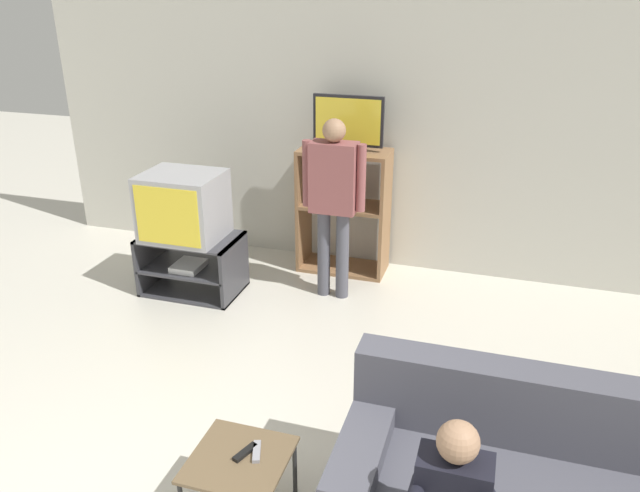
{
  "coord_description": "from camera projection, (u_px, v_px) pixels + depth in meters",
  "views": [
    {
      "loc": [
        1.23,
        -1.49,
        2.56
      ],
      "look_at": [
        0.09,
        2.18,
        0.9
      ],
      "focal_mm": 35.0,
      "sensor_mm": 36.0,
      "label": 1
    }
  ],
  "objects": [
    {
      "name": "tv_stand",
      "position": [
        192.0,
        264.0,
        5.45
      ],
      "size": [
        0.84,
        0.54,
        0.51
      ],
      "color": "#38383D",
      "rests_on": "ground_plane"
    },
    {
      "name": "media_shelf",
      "position": [
        343.0,
        210.0,
        5.73
      ],
      "size": [
        0.81,
        0.4,
        1.16
      ],
      "color": "#8E6642",
      "rests_on": "ground_plane"
    },
    {
      "name": "wall_back",
      "position": [
        369.0,
        129.0,
        5.65
      ],
      "size": [
        6.4,
        0.06,
        2.6
      ],
      "color": "beige",
      "rests_on": "ground_plane"
    },
    {
      "name": "television_flat",
      "position": [
        348.0,
        124.0,
        5.41
      ],
      "size": [
        0.63,
        0.2,
        0.48
      ],
      "color": "black",
      "rests_on": "media_shelf"
    },
    {
      "name": "snack_table",
      "position": [
        239.0,
        465.0,
        3.05
      ],
      "size": [
        0.47,
        0.47,
        0.41
      ],
      "color": "brown",
      "rests_on": "ground_plane"
    },
    {
      "name": "remote_control_white",
      "position": [
        257.0,
        452.0,
        3.06
      ],
      "size": [
        0.08,
        0.15,
        0.02
      ],
      "primitive_type": "cube",
      "rotation": [
        0.0,
        0.0,
        0.34
      ],
      "color": "gray",
      "rests_on": "snack_table"
    },
    {
      "name": "television_main",
      "position": [
        183.0,
        206.0,
        5.23
      ],
      "size": [
        0.65,
        0.55,
        0.56
      ],
      "color": "#9E9EA3",
      "rests_on": "tv_stand"
    },
    {
      "name": "remote_control_black",
      "position": [
        245.0,
        452.0,
        3.06
      ],
      "size": [
        0.08,
        0.15,
        0.02
      ],
      "primitive_type": "cube",
      "rotation": [
        0.0,
        0.0,
        -0.36
      ],
      "color": "black",
      "rests_on": "snack_table"
    },
    {
      "name": "person_standing_adult",
      "position": [
        334.0,
        193.0,
        5.1
      ],
      "size": [
        0.53,
        0.2,
        1.55
      ],
      "color": "#4C4C56",
      "rests_on": "ground_plane"
    }
  ]
}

